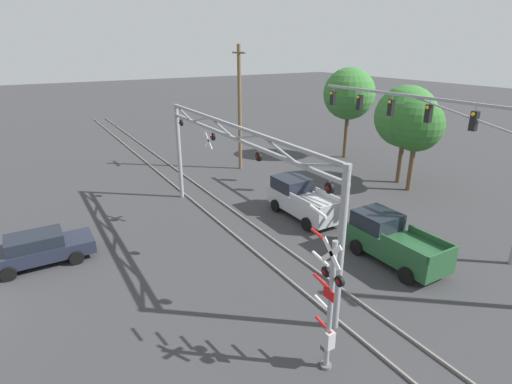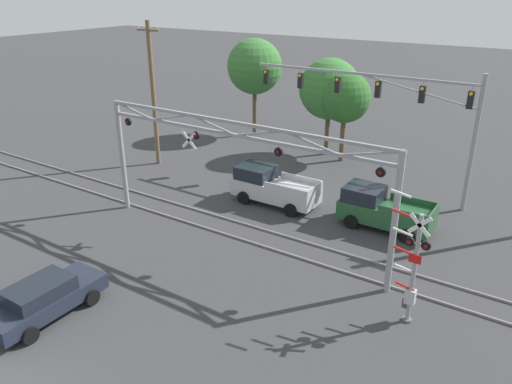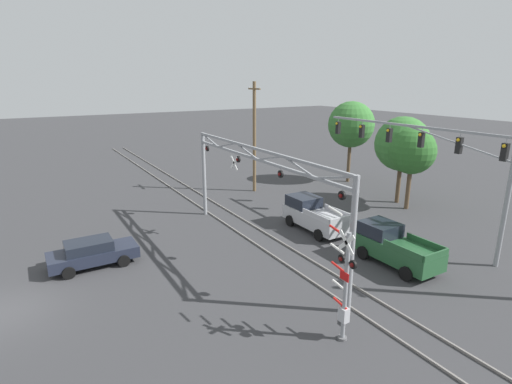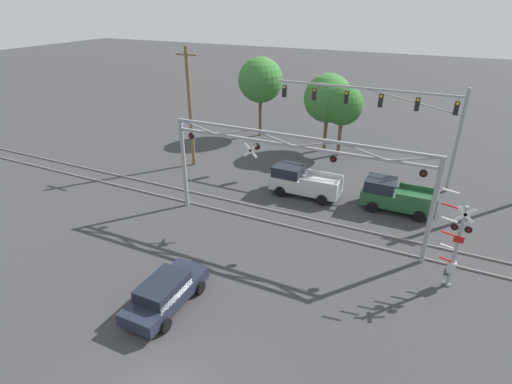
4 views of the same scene
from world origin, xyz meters
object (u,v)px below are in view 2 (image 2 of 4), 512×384
pickup_truck_lead (272,187)px  background_tree_far_right_verge (345,97)px  background_tree_beyond_span (330,89)px  utility_pole_left (153,93)px  sedan_waiting (44,298)px  background_tree_far_left_verge (255,67)px  crossing_gantry (235,159)px  traffic_signal_span (399,104)px  crossing_signal_mast (412,272)px  pickup_truck_following (382,209)px

pickup_truck_lead → background_tree_far_right_verge: size_ratio=0.79×
background_tree_beyond_span → utility_pole_left: bearing=-137.3°
pickup_truck_lead → sedan_waiting: size_ratio=1.10×
background_tree_far_left_verge → background_tree_far_right_verge: (8.48, -2.05, -1.01)m
crossing_gantry → traffic_signal_span: traffic_signal_span is taller
traffic_signal_span → sedan_waiting: 19.82m
crossing_gantry → utility_pole_left: utility_pole_left is taller
background_tree_beyond_span → crossing_signal_mast: bearing=-55.6°
crossing_signal_mast → background_tree_far_left_verge: bearing=136.1°
traffic_signal_span → utility_pole_left: bearing=-167.2°
crossing_gantry → pickup_truck_following: crossing_gantry is taller
traffic_signal_span → background_tree_far_left_verge: size_ratio=1.75×
crossing_gantry → traffic_signal_span: (4.06, 9.65, 1.11)m
crossing_signal_mast → sedan_waiting: bearing=-148.3°
background_tree_beyond_span → background_tree_far_right_verge: bearing=-24.8°
background_tree_far_right_verge → utility_pole_left: bearing=-144.2°
crossing_signal_mast → background_tree_far_left_verge: (-17.78, 17.10, 3.33)m
background_tree_beyond_span → pickup_truck_lead: bearing=-82.7°
utility_pole_left → background_tree_far_left_verge: utility_pole_left is taller
utility_pole_left → pickup_truck_lead: bearing=-8.2°
pickup_truck_lead → pickup_truck_following: 6.15m
sedan_waiting → utility_pole_left: utility_pole_left is taller
crossing_gantry → sedan_waiting: size_ratio=3.40×
pickup_truck_following → traffic_signal_span: bearing=103.8°
pickup_truck_lead → utility_pole_left: bearing=171.8°
crossing_gantry → pickup_truck_lead: 5.88m
background_tree_far_left_verge → background_tree_far_right_verge: background_tree_far_left_verge is taller
sedan_waiting → background_tree_beyond_span: (0.46, 22.67, 3.92)m
pickup_truck_lead → utility_pole_left: 10.70m
traffic_signal_span → background_tree_far_right_verge: (-4.80, 3.92, -0.92)m
sedan_waiting → background_tree_far_left_verge: bearing=105.3°
pickup_truck_lead → crossing_gantry: bearing=-78.3°
pickup_truck_following → background_tree_beyond_span: background_tree_beyond_span is taller
pickup_truck_following → crossing_signal_mast: bearing=-63.1°
utility_pole_left → sedan_waiting: bearing=-60.7°
crossing_signal_mast → background_tree_far_right_verge: 17.84m
crossing_gantry → pickup_truck_lead: crossing_gantry is taller
crossing_gantry → crossing_signal_mast: size_ratio=3.00×
pickup_truck_lead → background_tree_beyond_span: size_ratio=0.71×
background_tree_far_right_verge → pickup_truck_following: bearing=-54.7°
sedan_waiting → crossing_gantry: bearing=72.4°
background_tree_far_left_verge → crossing_gantry: bearing=-59.4°
sedan_waiting → utility_pole_left: size_ratio=0.47×
utility_pole_left → background_tree_far_right_verge: bearing=35.8°
crossing_gantry → background_tree_far_right_verge: 13.60m
crossing_signal_mast → pickup_truck_lead: size_ratio=1.03×
traffic_signal_span → background_tree_far_right_verge: traffic_signal_span is taller
pickup_truck_lead → utility_pole_left: size_ratio=0.52×
traffic_signal_span → pickup_truck_lead: bearing=-136.3°
traffic_signal_span → background_tree_far_right_verge: bearing=140.8°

